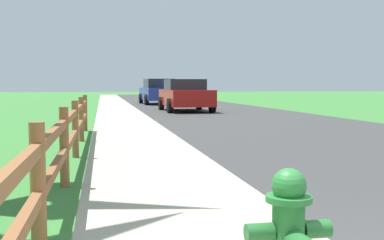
{
  "coord_description": "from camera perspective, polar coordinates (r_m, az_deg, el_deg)",
  "views": [
    {
      "loc": [
        -1.74,
        -1.67,
        1.22
      ],
      "look_at": [
        -0.26,
        6.26,
        0.63
      ],
      "focal_mm": 44.7,
      "sensor_mm": 36.0,
      "label": 1
    }
  ],
  "objects": [
    {
      "name": "fire_hydrant",
      "position": [
        2.78,
        11.53,
        -13.28
      ],
      "size": [
        0.49,
        0.42,
        0.76
      ],
      "color": "#287233",
      "rests_on": "ground"
    },
    {
      "name": "rail_fence",
      "position": [
        7.02,
        -14.29,
        -1.3
      ],
      "size": [
        0.11,
        11.87,
        0.96
      ],
      "color": "brown",
      "rests_on": "ground"
    },
    {
      "name": "ground_plane",
      "position": [
        26.75,
        -6.89,
        1.55
      ],
      "size": [
        120.0,
        120.0,
        0.0
      ],
      "primitive_type": "plane",
      "color": "#367431"
    },
    {
      "name": "road_asphalt",
      "position": [
        29.17,
        -0.27,
        1.8
      ],
      "size": [
        7.0,
        66.0,
        0.01
      ],
      "primitive_type": "cube",
      "color": "#373737",
      "rests_on": "ground"
    },
    {
      "name": "grass_verge",
      "position": [
        28.82,
        -16.12,
        1.61
      ],
      "size": [
        5.0,
        66.0,
        0.0
      ],
      "primitive_type": "cube",
      "color": "#367431",
      "rests_on": "ground"
    },
    {
      "name": "parked_car_blue",
      "position": [
        30.68,
        -4.06,
        3.42
      ],
      "size": [
        2.25,
        4.57,
        1.61
      ],
      "color": "navy",
      "rests_on": "ground"
    },
    {
      "name": "curb_concrete",
      "position": [
        28.72,
        -13.14,
        1.65
      ],
      "size": [
        6.0,
        66.0,
        0.01
      ],
      "primitive_type": "cube",
      "color": "#A5A38D",
      "rests_on": "ground"
    },
    {
      "name": "parked_suv_red",
      "position": [
        22.34,
        -0.81,
        2.98
      ],
      "size": [
        2.19,
        4.41,
        1.49
      ],
      "color": "maroon",
      "rests_on": "ground"
    }
  ]
}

